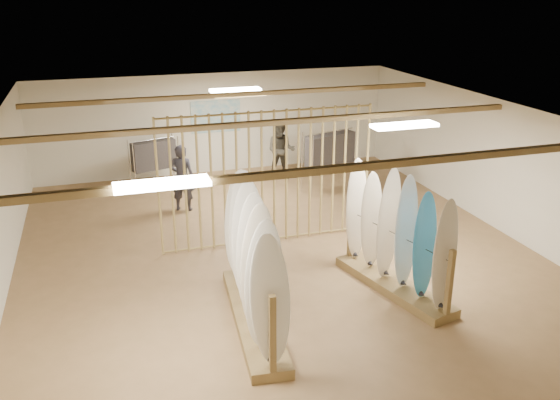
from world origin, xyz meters
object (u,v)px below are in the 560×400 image
object	(u,v)px
clothing_rack_b	(330,151)
shopper_b	(281,147)
rack_left	(253,280)
rack_right	(395,252)
shopper_a	(182,173)
clothing_rack_a	(154,155)

from	to	relation	value
clothing_rack_b	shopper_b	world-z (taller)	shopper_b
rack_left	shopper_b	distance (m)	7.43
clothing_rack_b	rack_right	bearing A→B (deg)	-117.98
shopper_a	shopper_b	size ratio (longest dim) A/B	1.00
shopper_a	clothing_rack_a	bearing A→B (deg)	-55.96
shopper_a	shopper_b	xyz separation A→B (m)	(2.95, 1.59, 0.00)
clothing_rack_b	shopper_a	bearing A→B (deg)	167.87
rack_left	rack_right	bearing A→B (deg)	12.07
rack_left	clothing_rack_a	distance (m)	7.33
rack_left	shopper_a	bearing A→B (deg)	98.54
rack_left	clothing_rack_b	xyz separation A→B (m)	(3.60, 5.73, 0.28)
rack_left	rack_right	world-z (taller)	rack_left
clothing_rack_b	rack_left	bearing A→B (deg)	-140.01
rack_right	clothing_rack_a	distance (m)	7.76
rack_right	clothing_rack_b	xyz separation A→B (m)	(0.97, 5.43, 0.31)
clothing_rack_b	shopper_a	size ratio (longest dim) A/B	0.87
clothing_rack_b	shopper_a	xyz separation A→B (m)	(-3.90, -0.39, -0.12)
rack_left	clothing_rack_a	xyz separation A→B (m)	(-0.73, 7.30, 0.11)
clothing_rack_b	clothing_rack_a	bearing A→B (deg)	142.32
clothing_rack_a	shopper_b	xyz separation A→B (m)	(3.39, -0.36, 0.05)
clothing_rack_a	shopper_a	world-z (taller)	shopper_a
rack_right	shopper_a	size ratio (longest dim) A/B	1.47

